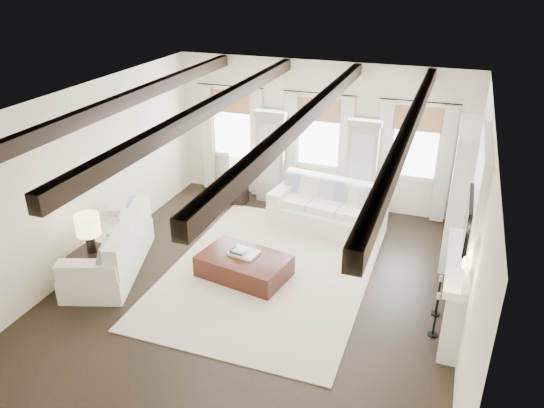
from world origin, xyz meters
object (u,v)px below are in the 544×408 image
(sofa_back, at_px, (328,209))
(sofa_left, at_px, (113,249))
(side_table_back, at_px, (238,191))
(ottoman, at_px, (244,266))
(side_table_front, at_px, (95,267))

(sofa_back, xyz_separation_m, sofa_left, (-3.21, -2.91, -0.01))
(sofa_back, distance_m, side_table_back, 2.27)
(sofa_back, distance_m, sofa_left, 4.34)
(sofa_back, bearing_deg, sofa_left, -137.80)
(sofa_left, distance_m, ottoman, 2.38)
(ottoman, height_order, side_table_front, side_table_front)
(side_table_back, bearing_deg, ottoman, -64.93)
(sofa_left, height_order, side_table_front, sofa_left)
(sofa_back, relative_size, side_table_front, 3.94)
(sofa_left, height_order, side_table_back, sofa_left)
(side_table_back, bearing_deg, side_table_front, -104.86)
(sofa_left, distance_m, side_table_front, 0.50)
(ottoman, height_order, side_table_back, side_table_back)
(sofa_left, bearing_deg, ottoman, 13.68)
(sofa_left, relative_size, side_table_front, 4.12)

